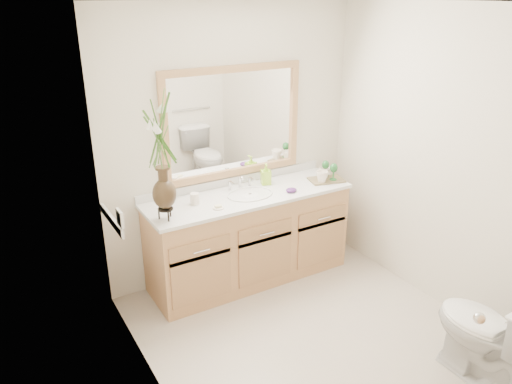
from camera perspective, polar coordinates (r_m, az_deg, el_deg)
floor at (r=4.00m, az=6.79°, el=-16.15°), size 2.60×2.60×0.00m
ceiling at (r=3.15m, az=8.85°, el=20.64°), size 2.40×2.60×0.02m
wall_back at (r=4.43m, az=-2.69°, el=5.43°), size 2.40×0.02×2.40m
wall_front at (r=2.62m, az=25.60°, el=-9.26°), size 2.40×0.02×2.40m
wall_left at (r=2.87m, az=-11.69°, el=-4.60°), size 0.02×2.60×2.40m
wall_right at (r=4.21m, az=20.72°, el=3.11°), size 0.02×2.60×2.40m
vanity at (r=4.50m, az=-0.80°, el=-5.29°), size 1.80×0.55×0.80m
counter at (r=4.32m, az=-0.82°, el=-0.39°), size 1.84×0.57×0.03m
sink at (r=4.32m, az=-0.70°, el=-0.95°), size 0.38×0.34×0.23m
mirror at (r=4.35m, az=-2.60°, el=7.95°), size 1.32×0.04×0.97m
switch_plate at (r=3.63m, az=-15.28°, el=-2.90°), size 0.02×0.12×0.12m
door at (r=2.51m, az=20.49°, el=-15.18°), size 0.80×0.03×2.00m
toilet at (r=3.73m, az=24.98°, el=-14.53°), size 0.42×0.75×0.74m
flower_vase at (r=3.70m, az=-10.84°, el=5.31°), size 0.21×0.21×0.87m
tumbler at (r=4.13m, az=-7.01°, el=-0.76°), size 0.07×0.07×0.09m
soap_dish at (r=4.03m, az=-4.33°, el=-1.77°), size 0.09×0.09×0.03m
soap_bottle at (r=4.51m, az=1.14°, el=1.95°), size 0.10×0.10×0.17m
purple_dish at (r=4.36m, az=4.05°, el=0.22°), size 0.11×0.09×0.04m
tray at (r=4.66m, az=8.04°, el=1.39°), size 0.35×0.28×0.02m
mug_left at (r=4.57m, az=7.55°, el=1.81°), size 0.14×0.14×0.11m
mug_right at (r=4.67m, az=7.82°, el=2.24°), size 0.13×0.13×0.10m
goblet_front at (r=4.61m, az=8.87°, el=2.64°), size 0.07×0.07×0.16m
goblet_back at (r=4.70m, az=7.95°, el=3.00°), size 0.07×0.07×0.15m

